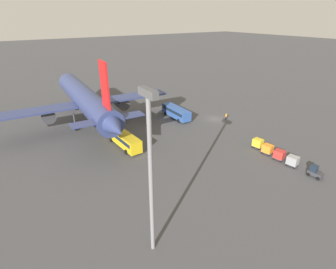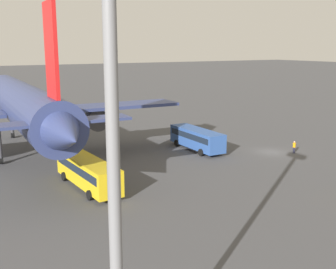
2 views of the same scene
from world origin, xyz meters
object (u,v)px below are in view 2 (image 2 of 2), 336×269
at_px(shuttle_bus_far, 88,171).
at_px(worker_person, 294,147).
at_px(shuttle_bus_near, 197,137).
at_px(airplane, 25,106).

height_order(shuttle_bus_far, worker_person, shuttle_bus_far).
xyz_separation_m(shuttle_bus_near, worker_person, (-8.65, -10.68, -0.95)).
distance_m(airplane, worker_person, 37.23).
distance_m(shuttle_bus_far, worker_person, 30.14).
bearing_deg(shuttle_bus_far, airplane, 7.46).
height_order(shuttle_bus_near, worker_person, shuttle_bus_near).
height_order(airplane, shuttle_bus_far, airplane).
bearing_deg(worker_person, shuttle_bus_near, 51.02).
xyz_separation_m(airplane, worker_person, (-16.35, -32.87, -6.22)).
bearing_deg(airplane, shuttle_bus_near, -106.17).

